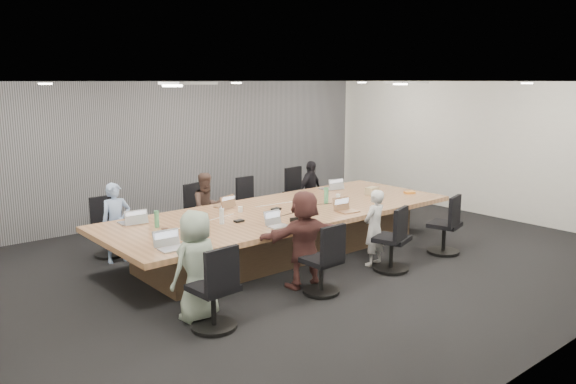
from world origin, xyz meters
TOP-DOWN VIEW (x-y plane):
  - floor at (0.00, 0.00)m, footprint 10.00×8.00m
  - ceiling at (0.00, 0.00)m, footprint 10.00×8.00m
  - wall_back at (0.00, 4.00)m, footprint 10.00×0.00m
  - wall_front at (0.00, -4.00)m, footprint 10.00×0.00m
  - wall_right at (5.00, 0.00)m, footprint 0.00×8.00m
  - curtain at (0.00, 3.92)m, footprint 9.80×0.04m
  - conference_table at (0.00, 0.50)m, footprint 6.00×2.20m
  - chair_0 at (-2.29, 2.20)m, footprint 0.51×0.51m
  - chair_1 at (-0.63, 2.20)m, footprint 0.61×0.61m
  - chair_2 at (0.58, 2.20)m, footprint 0.52×0.52m
  - chair_3 at (1.81, 2.20)m, footprint 0.65×0.65m
  - chair_4 at (-2.46, -1.20)m, footprint 0.60×0.60m
  - chair_5 at (-0.76, -1.20)m, footprint 0.53×0.53m
  - chair_6 at (0.68, -1.20)m, footprint 0.70×0.70m
  - chair_7 at (2.02, -1.20)m, footprint 0.68×0.68m
  - person_0 at (-2.29, 1.85)m, footprint 0.49×0.35m
  - laptop_0 at (-2.29, 1.30)m, footprint 0.36×0.26m
  - person_1 at (-0.63, 1.85)m, footprint 0.63×0.50m
  - laptop_1 at (-0.63, 1.30)m, footprint 0.35×0.27m
  - person_3 at (1.81, 1.85)m, footprint 0.77×0.47m
  - laptop_3 at (1.81, 1.30)m, footprint 0.38×0.28m
  - person_4 at (-2.46, -0.85)m, footprint 0.71×0.52m
  - laptop_4 at (-2.46, -0.30)m, footprint 0.37×0.26m
  - person_5 at (-0.76, -0.85)m, footprint 1.32×0.69m
  - laptop_5 at (-0.76, -0.30)m, footprint 0.29×0.20m
  - person_6 at (0.68, -0.85)m, footprint 0.46×0.33m
  - laptop_6 at (0.68, -0.30)m, footprint 0.34×0.25m
  - bottle_green_left at (-2.11, 0.82)m, footprint 0.08×0.08m
  - bottle_green_right at (0.87, 0.41)m, footprint 0.08×0.08m
  - bottle_clear at (-1.29, 0.38)m, footprint 0.08×0.08m
  - cup_white_far at (-0.64, 0.82)m, footprint 0.09×0.09m
  - cup_white_near at (1.26, 0.52)m, footprint 0.09×0.09m
  - mug_brown at (-2.25, 0.31)m, footprint 0.10×0.10m
  - mic_left at (-1.03, 0.31)m, footprint 0.15×0.10m
  - mic_right at (-0.12, 0.56)m, footprint 0.18×0.14m
  - stapler at (-0.36, -0.20)m, footprint 0.17×0.08m
  - canvas_bag at (2.05, 0.42)m, footprint 0.27×0.19m
  - snack_packet at (2.65, 0.02)m, footprint 0.22×0.18m

SIDE VIEW (x-z plane):
  - floor at x=0.00m, z-range 0.00..0.00m
  - chair_0 at x=-2.29m, z-range 0.00..0.73m
  - chair_2 at x=0.58m, z-range 0.00..0.74m
  - chair_1 at x=-0.63m, z-range 0.00..0.76m
  - chair_5 at x=-0.76m, z-range 0.00..0.77m
  - conference_table at x=0.00m, z-range 0.03..0.77m
  - chair_7 at x=2.02m, z-range 0.00..0.81m
  - chair_6 at x=0.68m, z-range 0.00..0.82m
  - chair_4 at x=-2.46m, z-range 0.00..0.83m
  - chair_3 at x=1.81m, z-range 0.00..0.86m
  - person_6 at x=0.68m, z-range 0.00..1.19m
  - person_3 at x=1.81m, z-range 0.00..1.23m
  - person_1 at x=-0.63m, z-range 0.00..1.25m
  - person_0 at x=-2.29m, z-range 0.00..1.26m
  - person_4 at x=-2.46m, z-range 0.00..1.34m
  - person_5 at x=-0.76m, z-range 0.00..1.36m
  - laptop_0 at x=-2.29m, z-range 0.74..0.76m
  - laptop_1 at x=-0.63m, z-range 0.74..0.76m
  - laptop_3 at x=1.81m, z-range 0.74..0.76m
  - laptop_4 at x=-2.46m, z-range 0.74..0.76m
  - laptop_5 at x=-0.76m, z-range 0.74..0.76m
  - laptop_6 at x=0.68m, z-range 0.74..0.76m
  - mic_left at x=-1.03m, z-range 0.74..0.77m
  - mic_right at x=-0.12m, z-range 0.74..0.77m
  - snack_packet at x=2.65m, z-range 0.74..0.78m
  - stapler at x=-0.36m, z-range 0.74..0.80m
  - cup_white_far at x=-0.64m, z-range 0.74..0.83m
  - cup_white_near at x=1.26m, z-range 0.74..0.83m
  - mug_brown at x=-2.25m, z-range 0.74..0.86m
  - canvas_bag at x=2.05m, z-range 0.74..0.87m
  - bottle_clear at x=-1.29m, z-range 0.74..0.97m
  - bottle_green_left at x=-2.11m, z-range 0.74..0.98m
  - bottle_green_right at x=0.87m, z-range 0.74..1.01m
  - wall_back at x=0.00m, z-range 0.00..2.80m
  - wall_front at x=0.00m, z-range 0.00..2.80m
  - wall_right at x=5.00m, z-range 0.00..2.80m
  - curtain at x=0.00m, z-range 0.00..2.80m
  - ceiling at x=0.00m, z-range 2.80..2.80m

